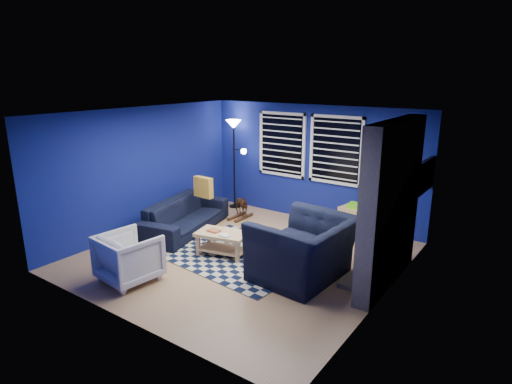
% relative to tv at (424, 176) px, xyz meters
% --- Properties ---
extents(floor, '(5.00, 5.00, 0.00)m').
position_rel_tv_xyz_m(floor, '(-2.45, -2.00, -1.40)').
color(floor, tan).
rests_on(floor, ground).
extents(ceiling, '(5.00, 5.00, 0.00)m').
position_rel_tv_xyz_m(ceiling, '(-2.45, -2.00, 1.10)').
color(ceiling, white).
rests_on(ceiling, wall_back).
extents(wall_back, '(5.00, 0.00, 5.00)m').
position_rel_tv_xyz_m(wall_back, '(-2.45, 0.50, -0.15)').
color(wall_back, navy).
rests_on(wall_back, floor).
extents(wall_left, '(0.00, 5.00, 5.00)m').
position_rel_tv_xyz_m(wall_left, '(-4.95, -2.00, -0.15)').
color(wall_left, navy).
rests_on(wall_left, floor).
extents(wall_right, '(0.00, 5.00, 5.00)m').
position_rel_tv_xyz_m(wall_right, '(0.05, -2.00, -0.15)').
color(wall_right, navy).
rests_on(wall_right, floor).
extents(fireplace, '(0.65, 2.00, 2.50)m').
position_rel_tv_xyz_m(fireplace, '(-0.09, -1.50, -0.20)').
color(fireplace, gray).
rests_on(fireplace, floor).
extents(window_left, '(1.17, 0.06, 1.42)m').
position_rel_tv_xyz_m(window_left, '(-3.20, 0.46, 0.20)').
color(window_left, black).
rests_on(window_left, wall_back).
extents(window_right, '(1.17, 0.06, 1.42)m').
position_rel_tv_xyz_m(window_right, '(-1.90, 0.46, 0.20)').
color(window_right, black).
rests_on(window_right, wall_back).
extents(tv, '(0.07, 1.00, 0.58)m').
position_rel_tv_xyz_m(tv, '(0.00, 0.00, 0.00)').
color(tv, black).
rests_on(tv, wall_right).
extents(rug, '(2.68, 2.24, 0.02)m').
position_rel_tv_xyz_m(rug, '(-2.50, -2.00, -1.39)').
color(rug, black).
rests_on(rug, floor).
extents(sofa, '(2.37, 1.35, 0.65)m').
position_rel_tv_xyz_m(sofa, '(-4.17, -1.66, -1.07)').
color(sofa, black).
rests_on(sofa, floor).
extents(armchair_big, '(1.58, 1.40, 0.97)m').
position_rel_tv_xyz_m(armchair_big, '(-1.19, -2.09, -0.92)').
color(armchair_big, black).
rests_on(armchair_big, floor).
extents(armchair_bent, '(0.90, 0.92, 0.76)m').
position_rel_tv_xyz_m(armchair_bent, '(-3.35, -3.72, -1.02)').
color(armchair_bent, gray).
rests_on(armchair_bent, floor).
extents(rocking_horse, '(0.45, 0.62, 0.48)m').
position_rel_tv_xyz_m(rocking_horse, '(-3.73, -0.39, -1.09)').
color(rocking_horse, '#452516').
rests_on(rocking_horse, floor).
extents(coffee_table, '(0.99, 0.70, 0.45)m').
position_rel_tv_xyz_m(coffee_table, '(-2.78, -2.16, -1.09)').
color(coffee_table, tan).
rests_on(coffee_table, rug).
extents(cabinet, '(0.69, 0.52, 0.62)m').
position_rel_tv_xyz_m(cabinet, '(-1.28, 0.25, -1.13)').
color(cabinet, tan).
rests_on(cabinet, floor).
extents(floor_lamp, '(0.57, 0.35, 2.09)m').
position_rel_tv_xyz_m(floor_lamp, '(-4.34, 0.22, 0.31)').
color(floor_lamp, black).
rests_on(floor_lamp, floor).
extents(throw_pillow, '(0.45, 0.16, 0.42)m').
position_rel_tv_xyz_m(throw_pillow, '(-4.02, -1.25, -0.54)').
color(throw_pillow, gold).
rests_on(throw_pillow, sofa).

